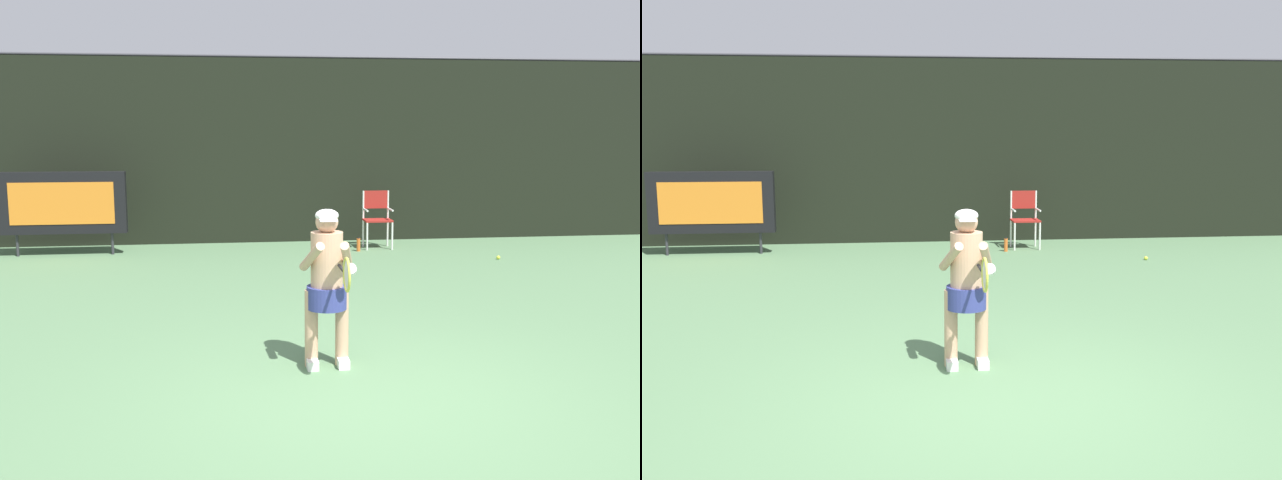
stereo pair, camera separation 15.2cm
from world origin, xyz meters
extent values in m
cube|color=#567C54|center=(0.00, 0.00, -0.01)|extent=(18.00, 22.00, 0.02)
cube|color=black|center=(0.00, 8.50, 1.80)|extent=(18.00, 0.12, 3.60)
cylinder|color=#38383D|center=(0.00, 8.50, 3.63)|extent=(18.00, 0.05, 0.05)
cube|color=black|center=(-4.07, 7.41, 0.95)|extent=(2.20, 0.20, 1.10)
cube|color=orange|center=(-4.07, 7.31, 0.95)|extent=(1.80, 0.01, 0.75)
cylinder|color=#2D2D33|center=(-4.89, 7.41, 0.20)|extent=(0.05, 0.05, 0.40)
cylinder|color=#2D2D33|center=(-3.24, 7.41, 0.20)|extent=(0.05, 0.05, 0.40)
cylinder|color=white|center=(1.42, 7.26, 0.26)|extent=(0.04, 0.04, 0.52)
cylinder|color=white|center=(1.90, 7.26, 0.26)|extent=(0.04, 0.04, 0.52)
cylinder|color=white|center=(1.42, 7.67, 0.26)|extent=(0.04, 0.04, 0.52)
cylinder|color=white|center=(1.90, 7.67, 0.26)|extent=(0.04, 0.04, 0.52)
cube|color=maroon|center=(1.66, 7.46, 0.54)|extent=(0.52, 0.44, 0.03)
cylinder|color=white|center=(1.42, 7.67, 0.80)|extent=(0.04, 0.04, 0.56)
cylinder|color=white|center=(1.90, 7.67, 0.80)|extent=(0.04, 0.04, 0.56)
cube|color=maroon|center=(1.66, 7.67, 0.91)|extent=(0.48, 0.02, 0.34)
cylinder|color=white|center=(1.42, 7.46, 0.74)|extent=(0.04, 0.44, 0.04)
cylinder|color=white|center=(1.90, 7.46, 0.74)|extent=(0.04, 0.44, 0.04)
cylinder|color=#CF6125|center=(1.24, 7.17, 0.12)|extent=(0.07, 0.07, 0.24)
cylinder|color=black|center=(1.24, 7.17, 0.25)|extent=(0.03, 0.03, 0.03)
cube|color=white|center=(-0.37, 0.83, 0.04)|extent=(0.11, 0.26, 0.09)
cube|color=white|center=(-0.07, 0.83, 0.04)|extent=(0.11, 0.26, 0.09)
cylinder|color=tan|center=(-0.37, 0.88, 0.38)|extent=(0.13, 0.13, 0.76)
cylinder|color=tan|center=(-0.07, 0.88, 0.38)|extent=(0.13, 0.13, 0.76)
cylinder|color=navy|center=(-0.22, 0.88, 0.68)|extent=(0.39, 0.39, 0.22)
cylinder|color=tan|center=(-0.22, 0.88, 1.04)|extent=(0.31, 0.31, 0.56)
sphere|color=tan|center=(-0.22, 0.88, 1.42)|extent=(0.22, 0.22, 0.22)
ellipsoid|color=white|center=(-0.22, 0.88, 1.48)|extent=(0.22, 0.22, 0.12)
cube|color=white|center=(-0.22, 0.78, 1.45)|extent=(0.17, 0.12, 0.02)
cylinder|color=tan|center=(-0.38, 0.72, 1.11)|extent=(0.20, 0.49, 0.34)
cylinder|color=tan|center=(-0.05, 0.72, 1.11)|extent=(0.20, 0.49, 0.34)
cylinder|color=white|center=(-0.03, 0.60, 1.01)|extent=(0.13, 0.12, 0.12)
cylinder|color=black|center=(-0.13, 0.56, 1.03)|extent=(0.03, 0.28, 0.03)
torus|color=#CECD43|center=(-0.13, 0.25, 1.03)|extent=(0.02, 0.31, 0.31)
ellipsoid|color=silver|center=(-0.13, 0.25, 1.03)|extent=(0.01, 0.26, 0.26)
sphere|color=#CCDB3D|center=(3.52, 6.05, 0.03)|extent=(0.07, 0.07, 0.07)
camera|label=1|loc=(-1.14, -5.84, 2.33)|focal=40.54mm
camera|label=2|loc=(-0.99, -5.86, 2.33)|focal=40.54mm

